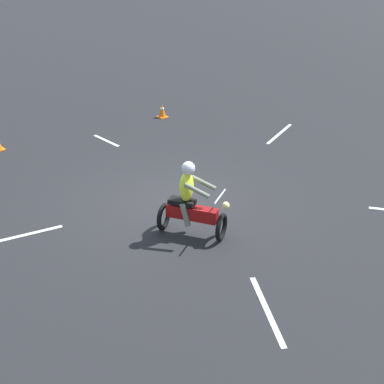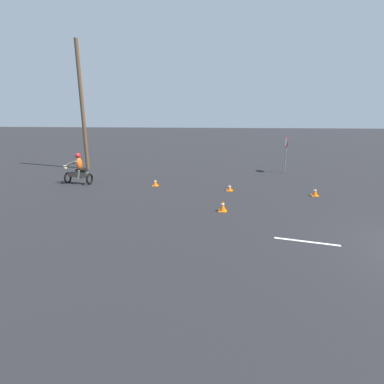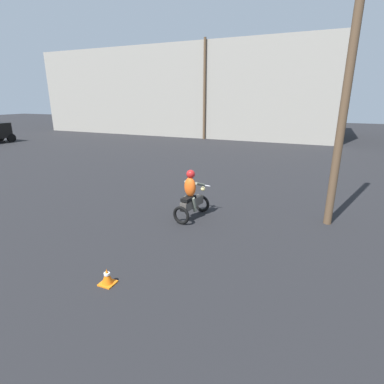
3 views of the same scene
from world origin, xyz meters
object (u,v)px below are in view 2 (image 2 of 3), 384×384
object	(u,v)px
motorcycle_rider_background	(78,170)
traffic_cone_mid_center	(315,192)
stop_sign	(286,147)
traffic_cone_mid_left	(230,188)
traffic_cone_near_right	(223,206)
traffic_cone_near_left	(155,183)
utility_pole_near	(82,107)

from	to	relation	value
motorcycle_rider_background	traffic_cone_mid_center	bearing A→B (deg)	-88.73
stop_sign	motorcycle_rider_background	bearing A→B (deg)	108.36
stop_sign	traffic_cone_mid_center	bearing A→B (deg)	-176.82
traffic_cone_mid_center	traffic_cone_mid_left	distance (m)	3.92
traffic_cone_near_right	traffic_cone_near_left	bearing A→B (deg)	42.26
motorcycle_rider_background	stop_sign	world-z (taller)	stop_sign
traffic_cone_mid_center	utility_pole_near	bearing A→B (deg)	67.10
motorcycle_rider_background	traffic_cone_near_left	world-z (taller)	motorcycle_rider_background
stop_sign	traffic_cone_mid_center	world-z (taller)	stop_sign
traffic_cone_mid_center	utility_pole_near	size ratio (longest dim) A/B	0.05
stop_sign	traffic_cone_near_right	world-z (taller)	stop_sign
traffic_cone_near_right	traffic_cone_mid_left	distance (m)	3.13
traffic_cone_near_right	traffic_cone_mid_center	distance (m)	4.97
stop_sign	traffic_cone_near_left	xyz separation A→B (m)	(-3.99, 7.41, -1.46)
motorcycle_rider_background	traffic_cone_mid_left	bearing A→B (deg)	-87.90
traffic_cone_near_right	traffic_cone_mid_left	world-z (taller)	traffic_cone_near_right
traffic_cone_near_left	traffic_cone_mid_center	distance (m)	7.81
motorcycle_rider_background	traffic_cone_mid_center	distance (m)	11.95
traffic_cone_mid_left	utility_pole_near	bearing A→B (deg)	61.77
traffic_cone_near_right	traffic_cone_mid_left	xyz separation A→B (m)	(3.10, -0.39, -0.06)
traffic_cone_mid_center	traffic_cone_mid_left	bearing A→B (deg)	81.58
traffic_cone_near_right	traffic_cone_mid_left	size ratio (longest dim) A/B	1.37
traffic_cone_near_right	motorcycle_rider_background	bearing A→B (deg)	62.61
stop_sign	utility_pole_near	size ratio (longest dim) A/B	0.29
motorcycle_rider_background	stop_sign	xyz separation A→B (m)	(3.84, -11.56, 0.91)
traffic_cone_mid_center	motorcycle_rider_background	bearing A→B (deg)	83.28
motorcycle_rider_background	traffic_cone_near_right	xyz separation A→B (m)	(-3.93, -7.58, -0.51)
motorcycle_rider_background	utility_pole_near	xyz separation A→B (m)	(4.17, 1.34, 3.29)
traffic_cone_near_right	utility_pole_near	world-z (taller)	utility_pole_near
stop_sign	utility_pole_near	world-z (taller)	utility_pole_near
motorcycle_rider_background	utility_pole_near	size ratio (longest dim) A/B	0.21
stop_sign	traffic_cone_mid_left	size ratio (longest dim) A/B	7.17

